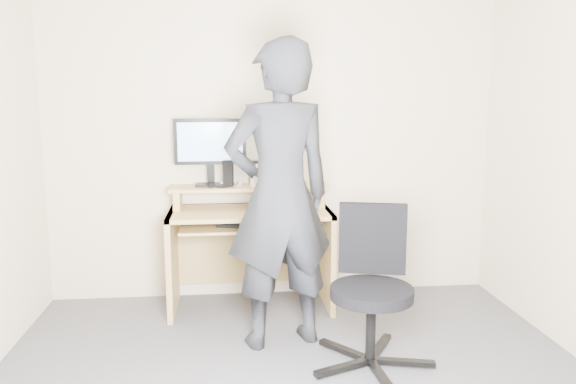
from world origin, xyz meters
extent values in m
cube|color=beige|center=(0.00, 1.75, 1.25)|extent=(3.50, 0.02, 2.50)
cube|color=tan|center=(-0.78, 1.45, 0.38)|extent=(0.04, 0.60, 0.75)
cube|color=tan|center=(0.38, 1.45, 0.38)|extent=(0.04, 0.60, 0.75)
cube|color=tan|center=(-0.20, 1.45, 0.73)|extent=(1.20, 0.60, 0.03)
cube|color=tan|center=(-0.20, 1.37, 0.64)|extent=(1.02, 0.38, 0.02)
cube|color=tan|center=(-0.74, 1.60, 0.82)|extent=(0.05, 0.28, 0.15)
cube|color=tan|center=(0.34, 1.60, 0.82)|extent=(0.05, 0.28, 0.15)
cube|color=tan|center=(-0.20, 1.60, 0.90)|extent=(1.20, 0.30, 0.02)
cube|color=tan|center=(-0.20, 1.74, 0.42)|extent=(1.20, 0.03, 0.65)
cube|color=black|center=(-0.49, 1.63, 0.92)|extent=(0.24, 0.15, 0.02)
cube|color=black|center=(-0.49, 1.65, 1.00)|extent=(0.05, 0.04, 0.15)
cube|color=black|center=(-0.49, 1.62, 1.25)|extent=(0.54, 0.05, 0.34)
cube|color=#93CEFF|center=(-0.49, 1.60, 1.25)|extent=(0.48, 0.02, 0.29)
cube|color=black|center=(-0.36, 1.61, 1.01)|extent=(0.08, 0.14, 0.20)
cylinder|color=silver|center=(-0.17, 1.60, 1.00)|extent=(0.08, 0.08, 0.17)
cube|color=black|center=(0.13, 1.56, 0.92)|extent=(0.08, 0.14, 0.01)
cube|color=black|center=(-0.48, 1.55, 0.93)|extent=(0.05, 0.05, 0.03)
torus|color=silver|center=(-0.34, 1.64, 0.92)|extent=(0.19, 0.19, 0.06)
cube|color=black|center=(-0.21, 1.36, 0.67)|extent=(0.49, 0.28, 0.03)
ellipsoid|color=black|center=(0.17, 1.35, 0.77)|extent=(0.11, 0.09, 0.04)
cube|color=black|center=(0.65, 0.36, 0.04)|extent=(0.37, 0.14, 0.03)
cube|color=black|center=(0.56, 0.57, 0.04)|extent=(0.24, 0.34, 0.03)
cube|color=black|center=(0.34, 0.55, 0.04)|extent=(0.27, 0.31, 0.03)
cube|color=black|center=(0.28, 0.33, 0.04)|extent=(0.36, 0.18, 0.03)
cube|color=black|center=(0.48, 0.21, 0.04)|extent=(0.07, 0.37, 0.03)
cylinder|color=black|center=(0.46, 0.40, 0.24)|extent=(0.06, 0.06, 0.39)
cylinder|color=black|center=(0.46, 0.40, 0.46)|extent=(0.49, 0.49, 0.07)
cube|color=black|center=(0.51, 0.61, 0.73)|extent=(0.41, 0.15, 0.44)
imported|color=black|center=(-0.04, 0.80, 0.97)|extent=(0.80, 0.63, 1.94)
camera|label=1|loc=(-0.35, -2.64, 1.58)|focal=35.00mm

